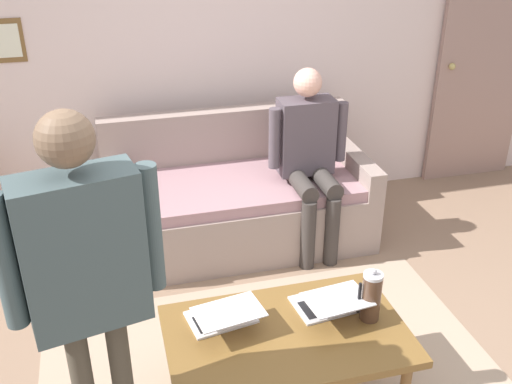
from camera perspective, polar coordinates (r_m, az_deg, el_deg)
The scene contains 9 objects.
back_wall at distance 4.51m, azimuth -4.43°, elevation 14.69°, with size 7.04×0.11×2.70m.
interior_door at distance 5.39m, azimuth 20.91°, elevation 11.55°, with size 0.82×0.09×2.05m.
couch at distance 4.30m, azimuth -1.86°, elevation -0.77°, with size 1.84×0.89×0.88m.
coffee_table at distance 2.88m, azimuth 2.95°, elevation -13.97°, with size 1.12×0.70×0.47m.
laptop_left at distance 2.96m, azimuth 6.98°, elevation -10.47°, with size 0.33×0.37×0.13m.
laptop_center at distance 2.87m, azimuth -3.12°, elevation -11.74°, with size 0.36×0.36×0.12m.
french_press at distance 2.89m, azimuth 10.97°, elevation -9.78°, with size 0.11×0.09×0.28m.
person_standing at distance 2.25m, azimuth -16.02°, elevation -7.19°, with size 0.59×0.27×1.69m.
person_seated at distance 4.03m, azimuth 5.11°, elevation 3.86°, with size 0.55×0.51×1.28m.
Camera 1 is at (0.80, 2.13, 2.31)m, focal length 41.75 mm.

